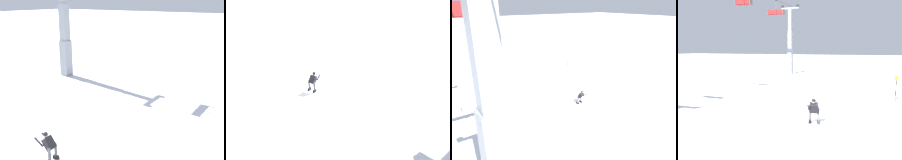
# 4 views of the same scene
# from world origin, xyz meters

# --- Properties ---
(ground_plane) EXTENTS (260.00, 260.00, 0.00)m
(ground_plane) POSITION_xyz_m (0.00, 0.00, 0.00)
(ground_plane) COLOR white
(skier_carving_main) EXTENTS (1.80, 0.88, 1.45)m
(skier_carving_main) POSITION_xyz_m (-0.21, 0.62, 0.75)
(skier_carving_main) COLOR white
(skier_carving_main) RESTS_ON ground_plane
(lift_tower_far) EXTENTS (0.67, 2.76, 10.02)m
(lift_tower_far) POSITION_xyz_m (22.06, 10.80, 4.24)
(lift_tower_far) COLOR gray
(lift_tower_far) RESTS_ON ground_plane
(chairlift_seat_middle) EXTENTS (0.61, 1.68, 1.93)m
(chairlift_seat_middle) POSITION_xyz_m (9.64, 10.80, 8.31)
(chairlift_seat_middle) COLOR black
(chairlift_seat_fourth) EXTENTS (0.61, 2.17, 1.91)m
(chairlift_seat_fourth) POSITION_xyz_m (17.16, 10.80, 8.31)
(chairlift_seat_fourth) COLOR black
(trail_marker_pole) EXTENTS (0.07, 0.28, 1.92)m
(trail_marker_pole) POSITION_xyz_m (7.03, -3.30, 1.04)
(trail_marker_pole) COLOR orange
(trail_marker_pole) RESTS_ON ground_plane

